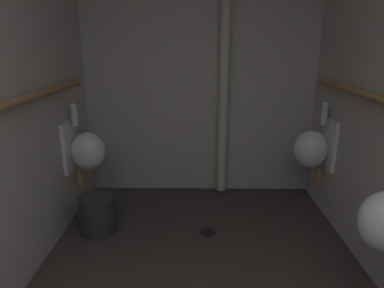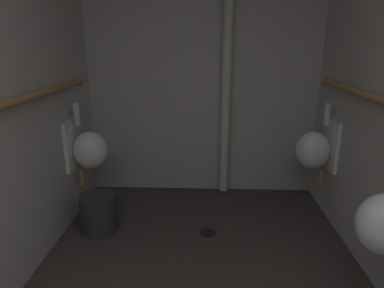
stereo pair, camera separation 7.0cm
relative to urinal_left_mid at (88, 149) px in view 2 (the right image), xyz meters
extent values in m
cube|color=#B9B3AE|center=(1.00, 0.63, 0.64)|extent=(2.41, 0.06, 2.54)
ellipsoid|color=white|center=(0.02, 0.00, -0.01)|extent=(0.30, 0.26, 0.34)
cube|color=white|center=(-0.13, 0.00, 0.04)|extent=(0.03, 0.30, 0.44)
cylinder|color=silver|center=(-0.07, 0.00, 0.30)|extent=(0.06, 0.06, 0.16)
sphere|color=silver|center=(-0.07, 0.00, 0.38)|extent=(0.06, 0.06, 0.06)
cylinder|color=#9E7042|center=(-0.08, 0.00, -0.26)|extent=(0.04, 0.04, 0.16)
ellipsoid|color=white|center=(1.97, 0.08, -0.01)|extent=(0.30, 0.26, 0.34)
cube|color=white|center=(2.13, 0.08, 0.04)|extent=(0.03, 0.30, 0.44)
cylinder|color=silver|center=(2.06, 0.08, 0.30)|extent=(0.06, 0.06, 0.16)
sphere|color=silver|center=(2.06, 0.08, 0.38)|extent=(0.06, 0.06, 0.06)
cylinder|color=#9E7042|center=(2.07, 0.08, -0.26)|extent=(0.04, 0.04, 0.16)
sphere|color=#9E7042|center=(-0.09, 0.20, 0.57)|extent=(0.06, 0.06, 0.06)
sphere|color=#9E7042|center=(2.08, 0.28, 0.57)|extent=(0.06, 0.06, 0.06)
cylinder|color=beige|center=(1.23, 0.52, 0.64)|extent=(0.09, 0.09, 2.49)
cylinder|color=black|center=(1.06, -0.29, -0.62)|extent=(0.14, 0.14, 0.01)
cylinder|color=#2D2D2D|center=(0.14, -0.27, -0.47)|extent=(0.30, 0.30, 0.31)
camera|label=1|loc=(0.96, -2.80, 0.91)|focal=31.84mm
camera|label=2|loc=(1.03, -2.80, 0.91)|focal=31.84mm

